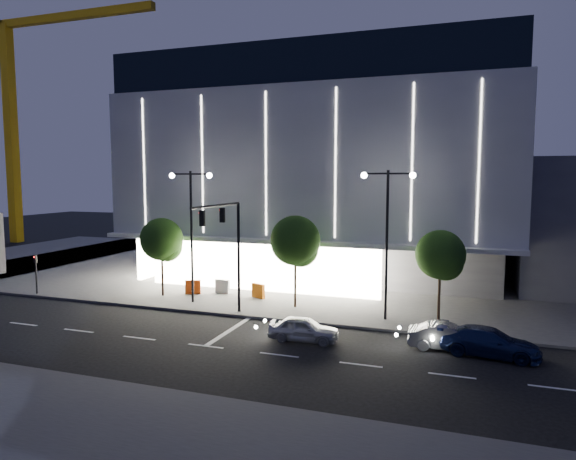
# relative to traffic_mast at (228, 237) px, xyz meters

# --- Properties ---
(ground) EXTENTS (160.00, 160.00, 0.00)m
(ground) POSITION_rel_traffic_mast_xyz_m (-1.00, -3.34, -5.03)
(ground) COLOR black
(ground) RESTS_ON ground
(sidewalk_museum) EXTENTS (70.00, 40.00, 0.15)m
(sidewalk_museum) POSITION_rel_traffic_mast_xyz_m (4.00, 20.66, -4.95)
(sidewalk_museum) COLOR #474747
(sidewalk_museum) RESTS_ON ground
(museum) EXTENTS (30.00, 25.80, 18.00)m
(museum) POSITION_rel_traffic_mast_xyz_m (1.98, 18.97, 4.25)
(museum) COLOR #4C4C51
(museum) RESTS_ON ground
(traffic_mast) EXTENTS (0.33, 5.89, 7.07)m
(traffic_mast) POSITION_rel_traffic_mast_xyz_m (0.00, 0.00, 0.00)
(traffic_mast) COLOR black
(traffic_mast) RESTS_ON ground
(street_lamp_west) EXTENTS (3.16, 0.36, 9.00)m
(street_lamp_west) POSITION_rel_traffic_mast_xyz_m (-4.00, 2.66, 0.93)
(street_lamp_west) COLOR black
(street_lamp_west) RESTS_ON ground
(street_lamp_east) EXTENTS (3.16, 0.36, 9.00)m
(street_lamp_east) POSITION_rel_traffic_mast_xyz_m (9.00, 2.66, 0.93)
(street_lamp_east) COLOR black
(street_lamp_east) RESTS_ON ground
(ped_signal_far) EXTENTS (0.22, 0.24, 3.00)m
(ped_signal_far) POSITION_rel_traffic_mast_xyz_m (-16.00, 1.16, -3.14)
(ped_signal_far) COLOR black
(ped_signal_far) RESTS_ON ground
(tower_crane) EXTENTS (32.00, 2.00, 28.50)m
(tower_crane) POSITION_rel_traffic_mast_xyz_m (-41.92, 24.66, 15.48)
(tower_crane) COLOR gold
(tower_crane) RESTS_ON ground
(tree_left) EXTENTS (3.02, 3.02, 5.72)m
(tree_left) POSITION_rel_traffic_mast_xyz_m (-6.97, 3.68, -0.99)
(tree_left) COLOR black
(tree_left) RESTS_ON ground
(tree_mid) EXTENTS (3.25, 3.25, 6.15)m
(tree_mid) POSITION_rel_traffic_mast_xyz_m (3.03, 3.68, -0.69)
(tree_mid) COLOR black
(tree_mid) RESTS_ON ground
(tree_right) EXTENTS (2.91, 2.91, 5.51)m
(tree_right) POSITION_rel_traffic_mast_xyz_m (12.03, 3.68, -1.14)
(tree_right) COLOR black
(tree_right) RESTS_ON ground
(car_lead) EXTENTS (3.81, 1.69, 1.27)m
(car_lead) POSITION_rel_traffic_mast_xyz_m (5.47, -2.39, -4.39)
(car_lead) COLOR #ABAFB3
(car_lead) RESTS_ON ground
(car_second) EXTENTS (4.00, 1.55, 1.30)m
(car_second) POSITION_rel_traffic_mast_xyz_m (12.73, -1.36, -4.38)
(car_second) COLOR #9DA1A4
(car_second) RESTS_ON ground
(car_third) EXTENTS (4.88, 2.48, 1.36)m
(car_third) POSITION_rel_traffic_mast_xyz_m (14.61, -1.61, -4.35)
(car_third) COLOR #131D48
(car_third) RESTS_ON ground
(barrier_a) EXTENTS (1.11, 0.67, 1.00)m
(barrier_a) POSITION_rel_traffic_mast_xyz_m (-5.22, 4.83, -4.38)
(barrier_a) COLOR #E1440C
(barrier_a) RESTS_ON sidewalk_museum
(barrier_c) EXTENTS (1.11, 0.68, 1.00)m
(barrier_c) POSITION_rel_traffic_mast_xyz_m (-0.25, 5.22, -4.38)
(barrier_c) COLOR #D45F0B
(barrier_c) RESTS_ON sidewalk_museum
(barrier_d) EXTENTS (1.11, 0.32, 1.00)m
(barrier_d) POSITION_rel_traffic_mast_xyz_m (-3.27, 5.70, -4.38)
(barrier_d) COLOR silver
(barrier_d) RESTS_ON sidewalk_museum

